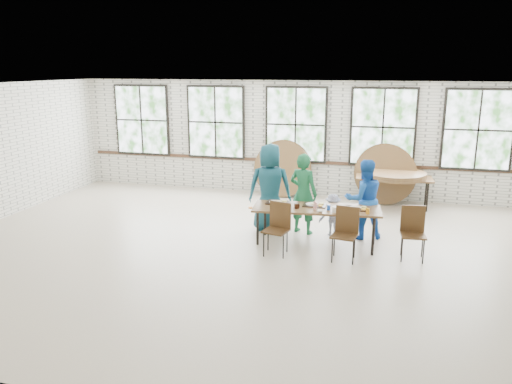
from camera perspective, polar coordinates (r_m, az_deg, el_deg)
room at (r=13.12m, az=4.57°, el=7.49°), size 12.00×12.00×12.00m
dining_table at (r=9.55m, az=6.93°, el=-2.08°), size 2.47×1.04×0.74m
chair_near_left at (r=9.11m, az=2.53°, el=-3.65°), size 0.50×0.49×0.95m
chair_near_right at (r=8.97m, az=10.21°, el=-4.15°), size 0.48×0.47×0.95m
chair_spare at (r=9.30m, az=17.50°, el=-3.94°), size 0.46×0.44×0.95m
adult_teal at (r=10.30m, az=1.61°, el=0.52°), size 0.99×0.75×1.83m
adult_green at (r=10.19m, az=5.43°, el=-0.18°), size 0.70×0.57×1.66m
toddler at (r=10.22m, az=8.74°, el=-2.58°), size 0.63×0.51×0.86m
adult_blue at (r=10.08m, az=12.22°, el=-0.81°), size 0.94×0.85×1.59m
storage_table at (r=12.56m, az=15.49°, el=1.42°), size 1.83×0.82×0.74m
tabletop_clutter at (r=9.51m, az=7.45°, el=-1.70°), size 1.99×0.63×0.11m
round_tops_stacked at (r=12.53m, az=15.53°, el=1.95°), size 1.50×1.50×0.13m
round_tops_leaning at (r=12.92m, az=8.73°, el=2.35°), size 4.14×0.46×1.49m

